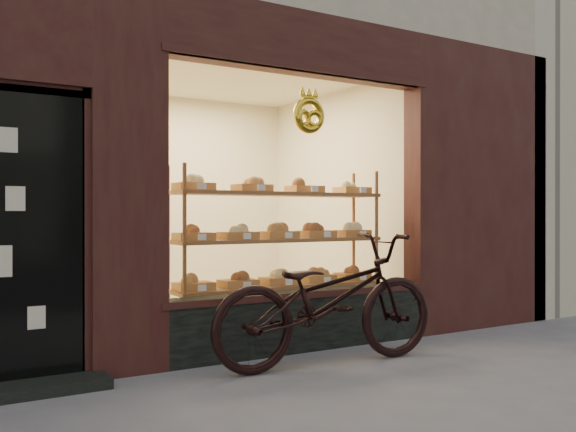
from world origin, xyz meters
TOP-DOWN VIEW (x-y plane):
  - ground at (0.00, 0.00)m, footprint 90.00×90.00m
  - display_shelf at (0.45, 2.55)m, footprint 2.20×0.45m
  - bicycle at (0.30, 1.52)m, footprint 2.12×0.87m

SIDE VIEW (x-z plane):
  - ground at x=0.00m, z-range 0.00..0.00m
  - bicycle at x=0.30m, z-range 0.00..1.09m
  - display_shelf at x=0.45m, z-range 0.01..1.71m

